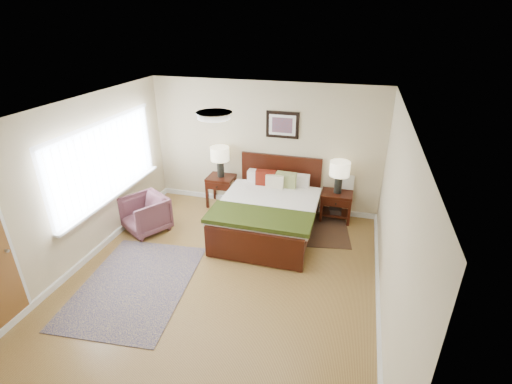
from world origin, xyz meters
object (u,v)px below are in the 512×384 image
at_px(rug_persian, 136,284).
at_px(armchair, 145,214).
at_px(nightstand_left, 221,183).
at_px(bed, 269,206).
at_px(lamp_left, 220,156).
at_px(lamp_right, 340,171).
at_px(nightstand_right, 336,203).

bearing_deg(rug_persian, armchair, 108.43).
bearing_deg(nightstand_left, bed, -32.66).
xyz_separation_m(bed, lamp_left, (-1.19, 0.78, 0.55)).
bearing_deg(lamp_right, bed, -145.22).
height_order(bed, rug_persian, bed).
xyz_separation_m(bed, rug_persian, (-1.52, -1.96, -0.51)).
bearing_deg(lamp_right, nightstand_left, -179.47).
xyz_separation_m(bed, nightstand_right, (1.12, 0.77, -0.16)).
relative_size(bed, nightstand_left, 3.27).
distance_m(lamp_left, rug_persian, 2.96).
distance_m(lamp_left, lamp_right, 2.31).
distance_m(nightstand_left, rug_persian, 2.79).
bearing_deg(nightstand_left, lamp_right, 0.53).
bearing_deg(rug_persian, nightstand_right, 40.36).
relative_size(nightstand_right, lamp_left, 0.93).
xyz_separation_m(lamp_left, armchair, (-0.96, -1.32, -0.74)).
bearing_deg(bed, lamp_left, 146.61).
xyz_separation_m(lamp_right, rug_persian, (-2.64, -2.74, -0.99)).
bearing_deg(lamp_left, nightstand_left, -90.00).
height_order(nightstand_left, rug_persian, nightstand_left).
xyz_separation_m(nightstand_left, lamp_left, (0.00, 0.02, 0.56)).
height_order(lamp_right, rug_persian, lamp_right).
distance_m(nightstand_right, armchair, 3.53).
distance_m(lamp_right, rug_persian, 3.94).
relative_size(nightstand_left, nightstand_right, 1.11).
height_order(bed, nightstand_right, bed).
xyz_separation_m(nightstand_left, nightstand_right, (2.31, 0.01, -0.15)).
xyz_separation_m(armchair, rug_persian, (0.63, -1.42, -0.32)).
bearing_deg(nightstand_left, nightstand_right, 0.18).
relative_size(lamp_right, armchair, 0.85).
bearing_deg(armchair, nightstand_left, 84.71).
bearing_deg(nightstand_right, nightstand_left, -179.82).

